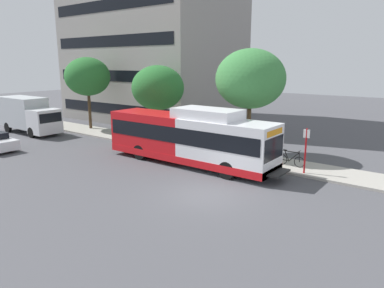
# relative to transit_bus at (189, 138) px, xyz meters

# --- Properties ---
(ground_plane) EXTENTS (120.00, 120.00, 0.00)m
(ground_plane) POSITION_rel_transit_bus_xyz_m (-3.83, 4.00, -1.70)
(ground_plane) COLOR #4C4C51
(sidewalk_curb) EXTENTS (3.00, 56.00, 0.14)m
(sidewalk_curb) POSITION_rel_transit_bus_xyz_m (3.17, 2.00, -1.63)
(sidewalk_curb) COLOR #A8A399
(sidewalk_curb) RESTS_ON ground
(transit_bus) EXTENTS (2.58, 12.25, 3.65)m
(transit_bus) POSITION_rel_transit_bus_xyz_m (0.00, 0.00, 0.00)
(transit_bus) COLOR white
(transit_bus) RESTS_ON ground
(bus_stop_sign_pole) EXTENTS (0.10, 0.36, 2.60)m
(bus_stop_sign_pole) POSITION_rel_transit_bus_xyz_m (2.11, -6.69, -0.05)
(bus_stop_sign_pole) COLOR red
(bus_stop_sign_pole) RESTS_ON sidewalk_curb
(bicycle_parked) EXTENTS (0.52, 1.76, 1.02)m
(bicycle_parked) POSITION_rel_transit_bus_xyz_m (3.00, -5.52, -1.14)
(bicycle_parked) COLOR black
(bicycle_parked) RESTS_ON sidewalk_curb
(street_tree_near_stop) EXTENTS (4.68, 4.68, 7.12)m
(street_tree_near_stop) POSITION_rel_transit_bus_xyz_m (4.23, -1.92, 3.56)
(street_tree_near_stop) COLOR #4C3823
(street_tree_near_stop) RESTS_ON sidewalk_curb
(street_tree_mid_block) EXTENTS (4.27, 4.27, 6.00)m
(street_tree_mid_block) POSITION_rel_transit_bus_xyz_m (4.28, 6.49, 2.62)
(street_tree_mid_block) COLOR #4C3823
(street_tree_mid_block) RESTS_ON sidewalk_curb
(street_tree_far_block) EXTENTS (4.20, 4.20, 6.70)m
(street_tree_far_block) POSITION_rel_transit_bus_xyz_m (3.80, 14.95, 3.34)
(street_tree_far_block) COLOR #4C3823
(street_tree_far_block) RESTS_ON sidewalk_curb
(box_truck_background) EXTENTS (2.32, 7.01, 3.25)m
(box_truck_background) POSITION_rel_transit_bus_xyz_m (-0.70, 17.99, 0.04)
(box_truck_background) COLOR silver
(box_truck_background) RESTS_ON ground
(lattice_comm_tower) EXTENTS (1.10, 1.10, 31.42)m
(lattice_comm_tower) POSITION_rel_transit_bus_xyz_m (14.56, 28.83, 8.82)
(lattice_comm_tower) COLOR #B7B7BC
(lattice_comm_tower) RESTS_ON ground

